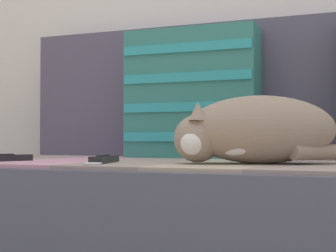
# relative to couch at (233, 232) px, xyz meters

# --- Properties ---
(couch) EXTENTS (1.75, 0.85, 0.40)m
(couch) POSITION_rel_couch_xyz_m (0.00, 0.00, 0.00)
(couch) COLOR brown
(couch) RESTS_ON ground_plane
(sofa_backrest) EXTENTS (1.72, 0.14, 0.47)m
(sofa_backrest) POSITION_rel_couch_xyz_m (0.00, 0.35, 0.44)
(sofa_backrest) COLOR #514C60
(sofa_backrest) RESTS_ON couch
(throw_pillow_striped) EXTENTS (0.45, 0.14, 0.43)m
(throw_pillow_striped) POSITION_rel_couch_xyz_m (-0.19, 0.21, 0.42)
(throw_pillow_striped) COLOR #337A70
(throw_pillow_striped) RESTS_ON couch
(sleeping_cat) EXTENTS (0.43, 0.29, 0.17)m
(sleeping_cat) POSITION_rel_couch_xyz_m (0.08, -0.14, 0.28)
(sleeping_cat) COLOR gray
(sleeping_cat) RESTS_ON couch
(game_remote_near) EXTENTS (0.08, 0.21, 0.02)m
(game_remote_near) POSITION_rel_couch_xyz_m (-0.29, -0.24, 0.21)
(game_remote_near) COLOR black
(game_remote_near) RESTS_ON couch
(game_remote_far) EXTENTS (0.11, 0.19, 0.02)m
(game_remote_far) POSITION_rel_couch_xyz_m (-0.60, -0.24, 0.21)
(game_remote_far) COLOR black
(game_remote_far) RESTS_ON couch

